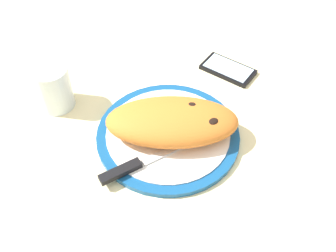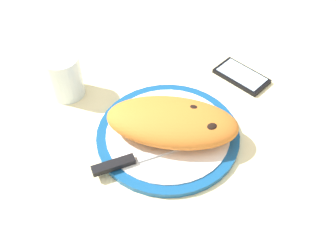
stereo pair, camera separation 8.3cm
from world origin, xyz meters
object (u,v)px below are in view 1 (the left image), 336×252
object	(u,v)px
calzone	(172,122)
knife	(134,165)
plate	(168,135)
fork	(151,111)
water_glass	(54,90)
smartphone	(228,69)

from	to	relation	value
calzone	knife	xyz separation A→B (cm)	(8.19, 8.08, -2.80)
plate	fork	distance (cm)	7.26
knife	water_glass	xyz separation A→B (cm)	(16.77, -20.30, 2.46)
fork	water_glass	distance (cm)	21.80
smartphone	calzone	bearing A→B (deg)	51.58
fork	water_glass	world-z (taller)	water_glass
plate	water_glass	xyz separation A→B (cm)	(24.11, -12.12, 3.75)
plate	water_glass	bearing A→B (deg)	-26.68
plate	smartphone	world-z (taller)	plate
knife	smartphone	world-z (taller)	knife
fork	smartphone	xyz separation A→B (cm)	(-19.89, -13.39, -1.18)
knife	water_glass	bearing A→B (deg)	-50.44
fork	smartphone	distance (cm)	24.00
calzone	knife	size ratio (longest dim) A/B	1.42
fork	water_glass	size ratio (longest dim) A/B	1.49
plate	knife	bearing A→B (deg)	48.10
plate	fork	xyz separation A→B (cm)	(3.25, -6.42, 1.00)
calzone	water_glass	world-z (taller)	water_glass
calzone	knife	bearing A→B (deg)	44.64
fork	knife	bearing A→B (deg)	74.34
water_glass	plate	bearing A→B (deg)	153.32
calzone	fork	xyz separation A→B (cm)	(4.09, -6.52, -3.08)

